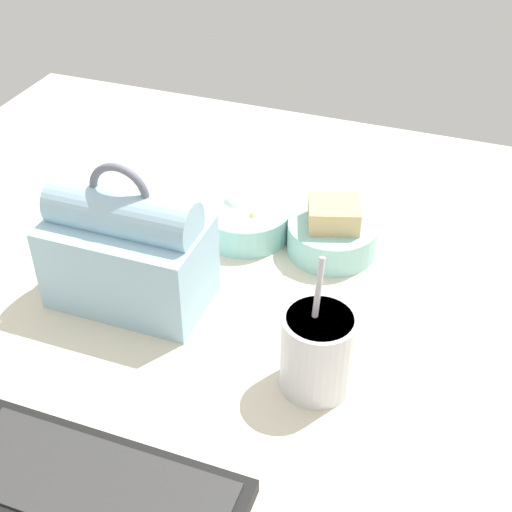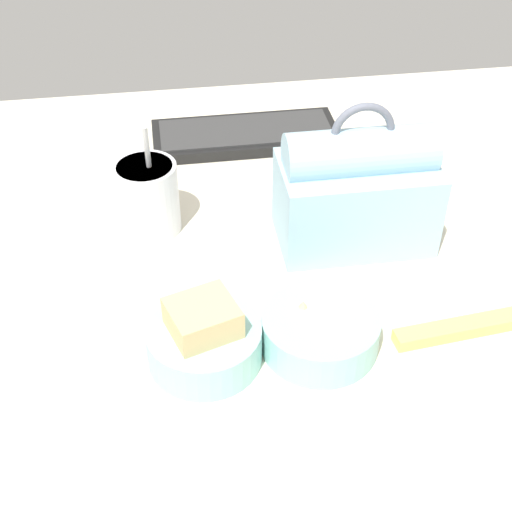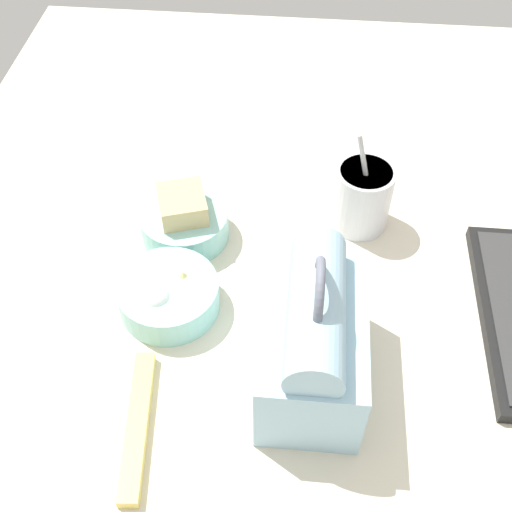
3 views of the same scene
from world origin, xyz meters
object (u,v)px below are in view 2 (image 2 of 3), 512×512
at_px(bento_bowl_sandwich, 204,340).
at_px(lunch_bag, 357,192).
at_px(soup_cup, 148,196).
at_px(keyboard, 246,135).
at_px(chopstick_case, 470,327).
at_px(bento_bowl_snacks, 320,330).

bearing_deg(bento_bowl_sandwich, lunch_bag, 41.01).
distance_m(lunch_bag, soup_cup, 0.28).
bearing_deg(lunch_bag, soup_cup, 166.70).
xyz_separation_m(keyboard, bento_bowl_sandwich, (-0.11, -0.48, 0.02)).
bearing_deg(soup_cup, bento_bowl_sandwich, -78.67).
bearing_deg(keyboard, soup_cup, -126.71).
height_order(soup_cup, bento_bowl_sandwich, soup_cup).
bearing_deg(lunch_bag, chopstick_case, -65.12).
height_order(lunch_bag, bento_bowl_sandwich, lunch_bag).
distance_m(lunch_bag, bento_bowl_snacks, 0.22).
relative_size(keyboard, bento_bowl_snacks, 2.26).
xyz_separation_m(lunch_bag, soup_cup, (-0.27, 0.06, -0.02)).
distance_m(keyboard, bento_bowl_snacks, 0.48).
xyz_separation_m(bento_bowl_sandwich, chopstick_case, (0.31, -0.00, -0.02)).
bearing_deg(chopstick_case, bento_bowl_snacks, 178.25).
xyz_separation_m(soup_cup, chopstick_case, (0.36, -0.26, -0.05)).
relative_size(bento_bowl_sandwich, chopstick_case, 0.68).
distance_m(bento_bowl_sandwich, bento_bowl_snacks, 0.13).
bearing_deg(lunch_bag, bento_bowl_sandwich, -138.99).
bearing_deg(bento_bowl_sandwich, soup_cup, 101.33).
relative_size(keyboard, chopstick_case, 1.61).
bearing_deg(bento_bowl_snacks, bento_bowl_sandwich, -179.57).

